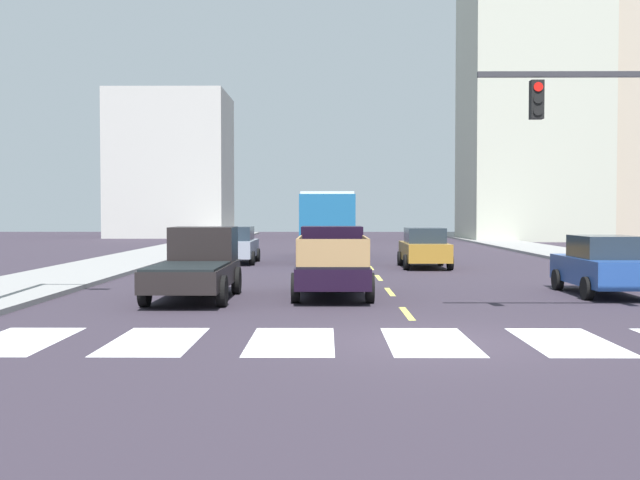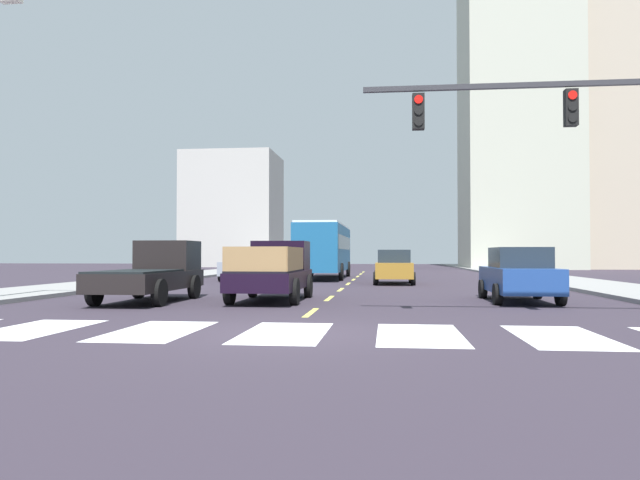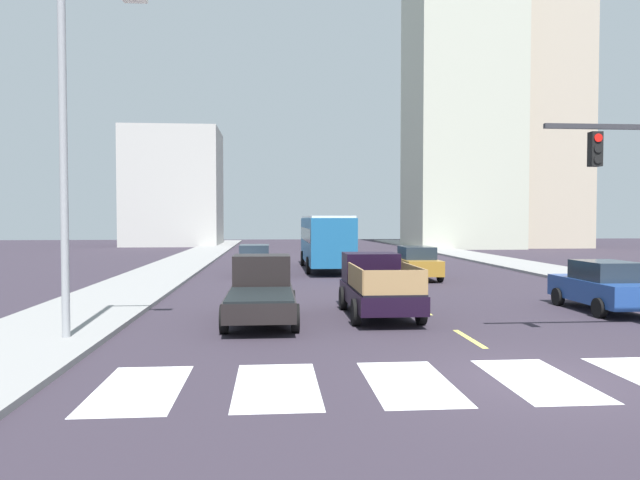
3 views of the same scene
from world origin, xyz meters
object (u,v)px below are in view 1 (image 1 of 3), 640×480
object	(u,v)px
city_bus	(327,221)
sedan_far	(424,248)
sedan_near_right	(235,245)
sedan_near_left	(603,265)
pickup_dark	(197,265)
pickup_stakebed	(332,263)

from	to	relation	value
city_bus	sedan_far	xyz separation A→B (m)	(4.18, -6.32, -1.09)
sedan_near_right	sedan_near_left	distance (m)	18.41
pickup_dark	sedan_near_left	bearing A→B (deg)	4.12
sedan_far	sedan_near_left	bearing A→B (deg)	-68.33
city_bus	sedan_near_right	world-z (taller)	city_bus
pickup_dark	sedan_near_right	distance (m)	14.64
pickup_dark	city_bus	size ratio (longest dim) A/B	0.48
sedan_near_right	sedan_far	distance (m)	8.89
pickup_stakebed	sedan_far	distance (m)	11.74
sedan_near_left	city_bus	bearing A→B (deg)	114.20
sedan_near_left	pickup_stakebed	bearing A→B (deg)	179.78
sedan_near_right	sedan_far	size ratio (longest dim) A/B	1.00
pickup_stakebed	sedan_near_left	xyz separation A→B (m)	(7.83, 0.04, -0.08)
pickup_stakebed	pickup_dark	world-z (taller)	same
pickup_dark	sedan_near_right	xyz separation A→B (m)	(-0.63, 14.62, -0.06)
pickup_dark	sedan_far	distance (m)	14.20
sedan_far	sedan_near_right	bearing A→B (deg)	164.48
sedan_far	sedan_near_left	xyz separation A→B (m)	(3.79, -10.98, 0.00)
pickup_stakebed	pickup_dark	bearing A→B (deg)	-165.46
sedan_near_right	sedan_near_left	xyz separation A→B (m)	(12.24, -13.75, 0.00)
city_bus	sedan_near_left	world-z (taller)	city_bus
pickup_dark	city_bus	distance (m)	18.57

